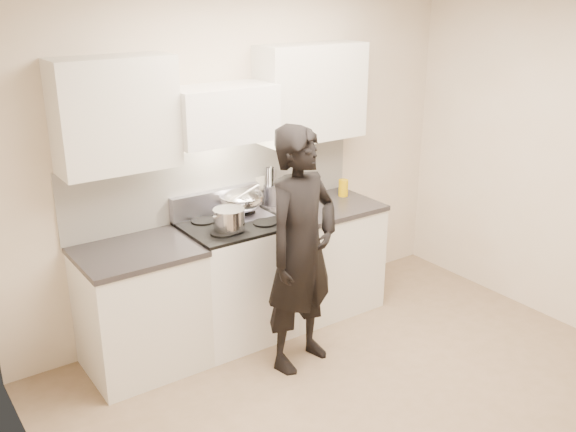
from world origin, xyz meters
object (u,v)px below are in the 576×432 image
Objects in this scene: wok at (241,200)px; utensil_crock at (271,194)px; stove at (236,279)px; person at (301,250)px; counter_right at (320,256)px.

utensil_crock is (0.34, 0.10, -0.03)m from wok.
stove is 2.31× the size of wok.
utensil_crock is 0.91m from person.
counter_right is at bearing -12.06° from wok.
wok is 0.77m from person.
stove is 0.83m from counter_right.
counter_right is 0.91m from wok.
counter_right is 0.52× the size of person.
wok reaches higher than counter_right.
wok is 1.30× the size of utensil_crock.
stove reaches higher than counter_right.
counter_right is at bearing 30.06° from person.
person reaches higher than counter_right.
utensil_crock reaches higher than stove.
wok is at bearing -163.58° from utensil_crock.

